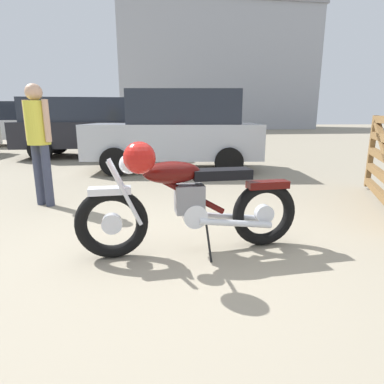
% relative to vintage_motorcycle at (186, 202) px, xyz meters
% --- Properties ---
extents(ground_plane, '(80.00, 80.00, 0.00)m').
position_rel_vintage_motorcycle_xyz_m(ground_plane, '(-0.03, -0.09, -0.49)').
color(ground_plane, gray).
extents(vintage_motorcycle, '(2.08, 0.73, 1.07)m').
position_rel_vintage_motorcycle_xyz_m(vintage_motorcycle, '(0.00, 0.00, 0.00)').
color(vintage_motorcycle, black).
rests_on(vintage_motorcycle, ground_plane).
extents(bystander, '(0.41, 0.30, 1.66)m').
position_rel_vintage_motorcycle_xyz_m(bystander, '(-1.90, 1.77, 0.53)').
color(bystander, '#383D51').
rests_on(bystander, ground_plane).
extents(dark_sedan_left, '(3.97, 1.97, 1.78)m').
position_rel_vintage_motorcycle_xyz_m(dark_sedan_left, '(-6.78, 11.36, 0.43)').
color(dark_sedan_left, black).
rests_on(dark_sedan_left, ground_plane).
extents(red_hatchback_near, '(4.01, 2.05, 1.78)m').
position_rel_vintage_motorcycle_xyz_m(red_hatchback_near, '(-1.92, 11.83, 0.43)').
color(red_hatchback_near, black).
rests_on(red_hatchback_near, ground_plane).
extents(silver_sedan_mid, '(4.77, 2.13, 1.74)m').
position_rel_vintage_motorcycle_xyz_m(silver_sedan_mid, '(-2.31, 7.37, 0.45)').
color(silver_sedan_mid, black).
rests_on(silver_sedan_mid, ground_plane).
extents(blue_hatchback_right, '(4.02, 2.06, 1.78)m').
position_rel_vintage_motorcycle_xyz_m(blue_hatchback_right, '(0.10, 4.68, 0.43)').
color(blue_hatchback_right, black).
rests_on(blue_hatchback_right, ground_plane).
extents(industrial_building, '(18.18, 10.60, 22.93)m').
position_rel_vintage_motorcycle_xyz_m(industrial_building, '(4.61, 29.71, 5.02)').
color(industrial_building, '#9EA0A8').
rests_on(industrial_building, ground_plane).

